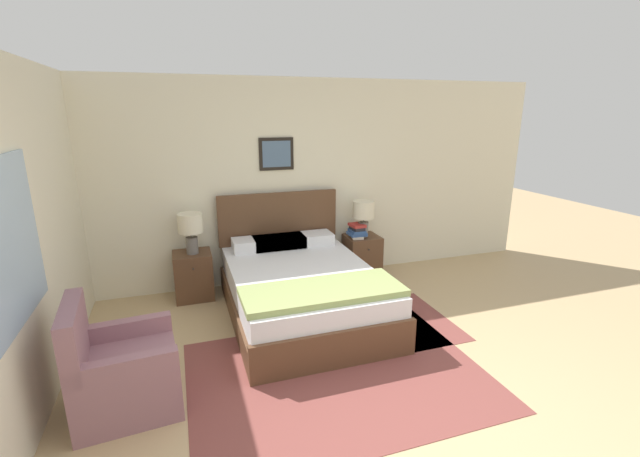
% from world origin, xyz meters
% --- Properties ---
extents(ground_plane, '(16.00, 16.00, 0.00)m').
position_xyz_m(ground_plane, '(0.00, 0.00, 0.00)').
color(ground_plane, tan).
extents(wall_back, '(7.24, 0.09, 2.60)m').
position_xyz_m(wall_back, '(-0.00, 3.18, 1.30)').
color(wall_back, beige).
rests_on(wall_back, ground_plane).
extents(wall_left, '(0.08, 5.55, 2.60)m').
position_xyz_m(wall_left, '(-2.45, 1.55, 1.30)').
color(wall_left, beige).
rests_on(wall_left, ground_plane).
extents(area_rug_main, '(2.50, 1.86, 0.01)m').
position_xyz_m(area_rug_main, '(-0.19, 0.84, 0.00)').
color(area_rug_main, brown).
rests_on(area_rug_main, ground_plane).
extents(area_rug_bedside, '(0.77, 1.19, 0.01)m').
position_xyz_m(area_rug_bedside, '(0.93, 1.53, 0.00)').
color(area_rug_bedside, brown).
rests_on(area_rug_bedside, ground_plane).
extents(bed, '(1.54, 2.18, 1.20)m').
position_xyz_m(bed, '(-0.17, 2.05, 0.31)').
color(bed, brown).
rests_on(bed, ground_plane).
extents(armchair, '(0.78, 0.74, 0.90)m').
position_xyz_m(armchair, '(-1.89, 0.98, 0.30)').
color(armchair, '#8E606B').
rests_on(armchair, ground_plane).
extents(nightstand_near_window, '(0.44, 0.44, 0.57)m').
position_xyz_m(nightstand_near_window, '(-1.28, 2.89, 0.28)').
color(nightstand_near_window, brown).
rests_on(nightstand_near_window, ground_plane).
extents(nightstand_by_door, '(0.44, 0.44, 0.57)m').
position_xyz_m(nightstand_by_door, '(0.94, 2.89, 0.28)').
color(nightstand_by_door, brown).
rests_on(nightstand_by_door, ground_plane).
extents(table_lamp_near_window, '(0.29, 0.29, 0.49)m').
position_xyz_m(table_lamp_near_window, '(-1.26, 2.87, 0.90)').
color(table_lamp_near_window, slate).
rests_on(table_lamp_near_window, nightstand_near_window).
extents(table_lamp_by_door, '(0.29, 0.29, 0.49)m').
position_xyz_m(table_lamp_by_door, '(0.94, 2.87, 0.90)').
color(table_lamp_by_door, slate).
rests_on(table_lamp_by_door, nightstand_by_door).
extents(book_thick_bottom, '(0.18, 0.24, 0.03)m').
position_xyz_m(book_thick_bottom, '(0.84, 2.85, 0.59)').
color(book_thick_bottom, silver).
rests_on(book_thick_bottom, nightstand_by_door).
extents(book_hardcover_middle, '(0.22, 0.21, 0.04)m').
position_xyz_m(book_hardcover_middle, '(0.84, 2.85, 0.62)').
color(book_hardcover_middle, '#335693').
rests_on(book_hardcover_middle, book_thick_bottom).
extents(book_novel_upper, '(0.18, 0.25, 0.04)m').
position_xyz_m(book_novel_upper, '(0.84, 2.85, 0.66)').
color(book_novel_upper, '#335693').
rests_on(book_novel_upper, book_hardcover_middle).
extents(book_slim_near_top, '(0.14, 0.22, 0.04)m').
position_xyz_m(book_slim_near_top, '(0.84, 2.85, 0.70)').
color(book_slim_near_top, '#232328').
rests_on(book_slim_near_top, book_novel_upper).
extents(book_paperback_top, '(0.19, 0.23, 0.03)m').
position_xyz_m(book_paperback_top, '(0.84, 2.85, 0.74)').
color(book_paperback_top, '#B7332D').
rests_on(book_paperback_top, book_slim_near_top).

